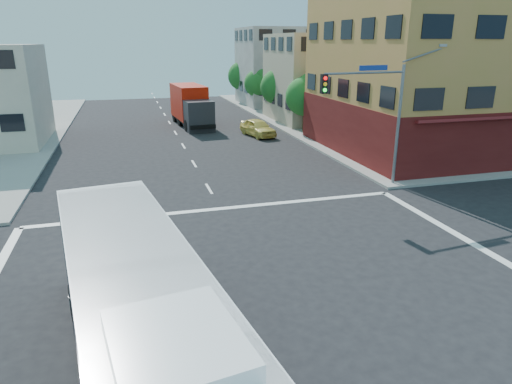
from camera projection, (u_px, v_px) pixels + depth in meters
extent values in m
plane|color=black|center=(279.00, 306.00, 14.83)|extent=(120.00, 120.00, 0.00)
cube|color=gray|center=(460.00, 112.00, 55.81)|extent=(50.00, 50.00, 0.15)
cube|color=#B87B42|center=(453.00, 58.00, 34.70)|extent=(18.00, 15.00, 14.00)
cube|color=#5B1614|center=(444.00, 124.00, 36.26)|extent=(18.09, 15.08, 4.00)
cube|color=tan|center=(330.00, 78.00, 48.88)|extent=(12.00, 10.00, 9.00)
cube|color=#ABABA5|center=(287.00, 67.00, 61.52)|extent=(12.00, 10.00, 10.00)
cylinder|color=slate|center=(398.00, 127.00, 26.39)|extent=(0.18, 0.18, 7.00)
cylinder|color=slate|center=(365.00, 73.00, 24.54)|extent=(5.01, 0.62, 0.12)
cube|color=black|center=(324.00, 84.00, 23.83)|extent=(0.32, 0.30, 1.00)
sphere|color=#FF0C0C|center=(325.00, 78.00, 23.58)|extent=(0.20, 0.20, 0.20)
sphere|color=yellow|center=(325.00, 84.00, 23.67)|extent=(0.20, 0.20, 0.20)
sphere|color=#19FF33|center=(325.00, 90.00, 23.77)|extent=(0.20, 0.20, 0.20)
cube|color=navy|center=(373.00, 68.00, 24.64)|extent=(1.80, 0.22, 0.28)
cube|color=gray|center=(442.00, 45.00, 25.85)|extent=(0.50, 0.22, 0.14)
cylinder|color=#351F13|center=(304.00, 122.00, 43.16)|extent=(0.28, 0.28, 1.92)
sphere|color=#1A5E22|center=(305.00, 96.00, 42.41)|extent=(3.60, 3.60, 3.60)
sphere|color=#1A5E22|center=(310.00, 87.00, 41.96)|extent=(2.52, 2.52, 2.52)
cylinder|color=#351F13|center=(277.00, 110.00, 50.46)|extent=(0.28, 0.28, 1.99)
sphere|color=#1A5E22|center=(278.00, 87.00, 49.68)|extent=(3.80, 3.80, 3.80)
sphere|color=#1A5E22|center=(282.00, 78.00, 49.21)|extent=(2.66, 2.66, 2.66)
cylinder|color=#351F13|center=(258.00, 102.00, 57.80)|extent=(0.28, 0.28, 1.89)
sphere|color=#1A5E22|center=(258.00, 83.00, 57.07)|extent=(3.40, 3.40, 3.40)
sphere|color=#1A5E22|center=(261.00, 77.00, 56.64)|extent=(2.38, 2.38, 2.38)
cylinder|color=#351F13|center=(242.00, 95.00, 65.09)|extent=(0.28, 0.28, 2.03)
sphere|color=#1A5E22|center=(242.00, 76.00, 64.27)|extent=(4.00, 4.00, 4.00)
sphere|color=#1A5E22|center=(245.00, 69.00, 63.78)|extent=(2.80, 2.80, 2.80)
cube|color=black|center=(147.00, 376.00, 10.88)|extent=(4.80, 13.42, 0.49)
cube|color=white|center=(142.00, 328.00, 10.46)|extent=(4.79, 13.39, 3.12)
cube|color=black|center=(142.00, 321.00, 10.40)|extent=(4.78, 13.01, 1.37)
cube|color=black|center=(105.00, 226.00, 16.04)|extent=(2.54, 0.46, 1.48)
cube|color=#E5590C|center=(102.00, 196.00, 15.73)|extent=(2.07, 0.38, 0.31)
cube|color=white|center=(137.00, 270.00, 10.00)|extent=(4.69, 13.13, 0.13)
cube|color=white|center=(176.00, 346.00, 7.08)|extent=(2.30, 2.68, 0.39)
cube|color=#0A772F|center=(209.00, 354.00, 10.80)|extent=(0.95, 5.94, 0.31)
cylinder|color=black|center=(76.00, 303.00, 14.00)|extent=(0.50, 1.17, 1.14)
cylinder|color=#99999E|center=(70.00, 304.00, 13.94)|extent=(0.13, 0.57, 0.57)
cylinder|color=black|center=(160.00, 285.00, 15.03)|extent=(0.50, 1.17, 1.14)
cylinder|color=#99999E|center=(165.00, 284.00, 15.10)|extent=(0.13, 0.57, 0.57)
cube|color=#242529|center=(199.00, 116.00, 43.59)|extent=(2.76, 2.66, 2.90)
cube|color=black|center=(202.00, 113.00, 42.51)|extent=(2.34, 0.29, 1.11)
cube|color=red|center=(189.00, 101.00, 47.07)|extent=(3.20, 6.44, 3.34)
cube|color=black|center=(192.00, 120.00, 46.42)|extent=(3.21, 9.09, 0.33)
cylinder|color=black|center=(187.00, 126.00, 43.67)|extent=(0.41, 1.14, 1.11)
cylinder|color=black|center=(210.00, 124.00, 44.46)|extent=(0.41, 1.14, 1.11)
cylinder|color=black|center=(180.00, 120.00, 46.54)|extent=(0.41, 1.14, 1.11)
cylinder|color=black|center=(202.00, 119.00, 47.33)|extent=(0.41, 1.14, 1.11)
cylinder|color=black|center=(175.00, 117.00, 49.02)|extent=(0.41, 1.14, 1.11)
cylinder|color=black|center=(196.00, 115.00, 49.80)|extent=(0.41, 1.14, 1.11)
imported|color=#E3CD5C|center=(258.00, 128.00, 41.49)|extent=(2.75, 4.81, 1.54)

